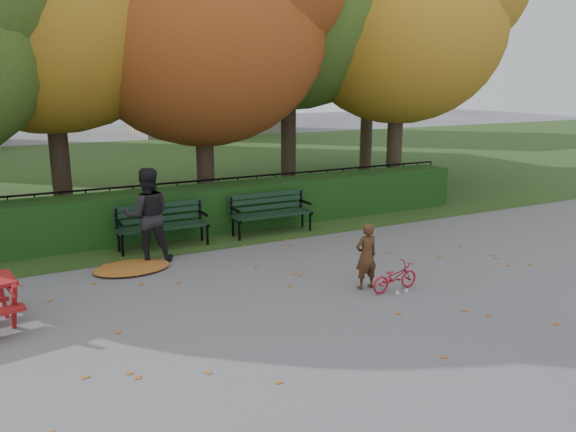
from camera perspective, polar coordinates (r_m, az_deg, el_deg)
name	(u,v)px	position (r m, az deg, el deg)	size (l,w,h in m)	color
ground	(309,297)	(8.81, 2.10, -8.23)	(90.00, 90.00, 0.00)	slate
grass_strip	(125,171)	(21.75, -16.26, 4.41)	(90.00, 90.00, 0.00)	#223B18
building_right	(203,36)	(37.22, -8.66, 17.65)	(9.00, 6.00, 12.00)	#BEB098
hedge	(210,209)	(12.60, -7.91, 0.76)	(13.00, 0.90, 1.00)	black
iron_fence	(199,200)	(13.34, -9.06, 1.59)	(14.00, 0.04, 1.02)	black
tree_c	(217,12)	(14.04, -7.22, 19.84)	(6.30, 6.00, 8.00)	#31231C
tree_e	(415,13)	(16.75, 12.77, 19.49)	(6.09, 5.80, 8.16)	#31231C
tree_g	(382,19)	(21.02, 9.51, 19.15)	(6.30, 6.00, 8.55)	#31231C
bench_left	(162,222)	(11.49, -12.70, -0.60)	(1.80, 0.57, 0.88)	black
bench_right	(270,210)	(12.28, -1.82, 0.64)	(1.80, 0.57, 0.88)	black
leaf_pile	(132,267)	(10.36, -15.59, -5.06)	(1.34, 0.93, 0.09)	maroon
leaf_scatter	(299,290)	(9.05, 1.16, -7.57)	(9.00, 5.70, 0.01)	maroon
child	(366,256)	(9.07, 7.94, -4.04)	(0.40, 0.26, 1.09)	#422715
adult	(148,215)	(10.55, -14.06, 0.06)	(0.85, 0.66, 1.75)	black
bicycle	(395,277)	(9.14, 10.80, -6.10)	(0.30, 0.87, 0.46)	#A60F23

